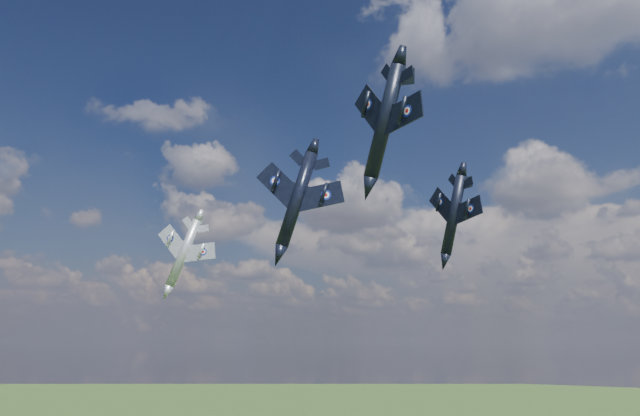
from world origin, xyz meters
The scene contains 4 objects.
jet_lead_navy centered at (3.84, 7.46, 82.35)m, with size 11.44×15.96×3.30m, color black, non-canonical shape.
jet_right_navy centered at (23.05, -7.65, 83.54)m, with size 9.24×12.88×2.66m, color black, non-canonical shape.
jet_high_navy centered at (13.37, 33.15, 83.85)m, with size 11.39×15.88×3.29m, color black, non-canonical shape.
jet_left_silver centered at (-27.06, 20.22, 79.86)m, with size 11.16×15.56×3.22m, color #989BA2, non-canonical shape.
Camera 1 is at (44.67, -50.94, 65.96)m, focal length 35.00 mm.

